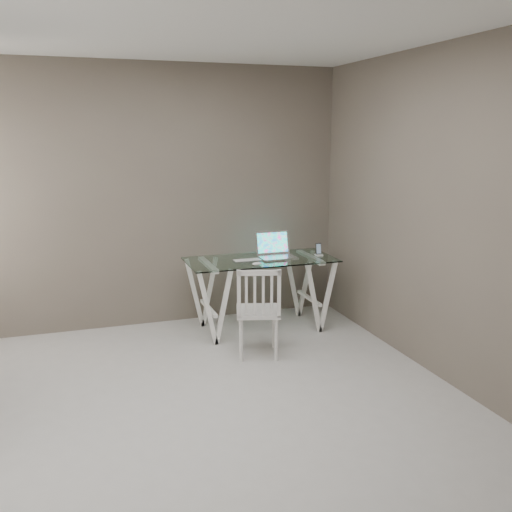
% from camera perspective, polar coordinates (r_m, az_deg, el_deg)
% --- Properties ---
extents(room, '(4.50, 4.52, 2.71)m').
position_cam_1_polar(room, '(3.77, -6.19, 7.77)').
color(room, '#AFACA8').
rests_on(room, ground).
extents(desk, '(1.50, 0.70, 0.75)m').
position_cam_1_polar(desk, '(5.88, 0.45, -3.76)').
color(desk, silver).
rests_on(desk, ground).
extents(chair, '(0.48, 0.48, 0.85)m').
position_cam_1_polar(chair, '(5.12, 0.24, -5.24)').
color(chair, silver).
rests_on(chair, ground).
extents(laptop, '(0.36, 0.31, 0.25)m').
position_cam_1_polar(laptop, '(5.88, 1.95, 0.50)').
color(laptop, silver).
rests_on(laptop, desk).
extents(keyboard, '(0.28, 0.12, 0.01)m').
position_cam_1_polar(keyboard, '(5.71, -0.90, -0.43)').
color(keyboard, silver).
rests_on(keyboard, desk).
extents(mouse, '(0.10, 0.06, 0.03)m').
position_cam_1_polar(mouse, '(5.51, 0.10, -0.78)').
color(mouse, white).
rests_on(mouse, desk).
extents(phone_dock, '(0.07, 0.07, 0.13)m').
position_cam_1_polar(phone_dock, '(5.97, 6.28, 0.37)').
color(phone_dock, white).
rests_on(phone_dock, desk).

